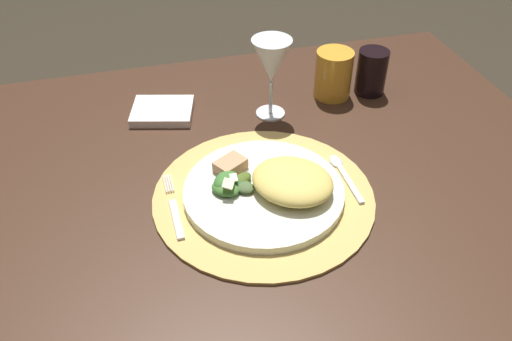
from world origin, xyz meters
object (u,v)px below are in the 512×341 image
object	(u,v)px
dinner_plate	(264,191)
spoon	(342,171)
dining_table	(270,244)
fork	(174,209)
amber_tumbler	(333,74)
wine_glass	(271,63)
dark_tumbler	(372,72)
napkin	(162,111)

from	to	relation	value
dinner_plate	spoon	bearing A→B (deg)	8.42
dining_table	fork	bearing A→B (deg)	-173.50
dinner_plate	amber_tumbler	xyz separation A→B (m)	(0.23, 0.28, 0.04)
wine_glass	dark_tumbler	xyz separation A→B (m)	(0.24, 0.03, -0.07)
napkin	dark_tumbler	distance (m)	0.46
napkin	dining_table	bearing A→B (deg)	-60.96
fork	spoon	distance (m)	0.31
dinner_plate	napkin	world-z (taller)	dinner_plate
dinner_plate	fork	world-z (taller)	dinner_plate
dark_tumbler	napkin	bearing A→B (deg)	176.80
dining_table	amber_tumbler	distance (m)	0.39
dining_table	dinner_plate	size ratio (longest dim) A/B	4.29
dinner_plate	wine_glass	world-z (taller)	wine_glass
amber_tumbler	napkin	bearing A→B (deg)	177.28
dinner_plate	napkin	size ratio (longest dim) A/B	2.21
spoon	dark_tumbler	distance (m)	0.31
dinner_plate	spoon	xyz separation A→B (m)	(0.15, 0.02, -0.01)
fork	napkin	world-z (taller)	napkin
spoon	wine_glass	xyz separation A→B (m)	(-0.07, 0.22, 0.11)
fork	amber_tumbler	bearing A→B (deg)	35.95
dinner_plate	napkin	xyz separation A→B (m)	(-0.13, 0.30, -0.01)
dining_table	dinner_plate	bearing A→B (deg)	-131.40
spoon	amber_tumbler	distance (m)	0.28
napkin	wine_glass	world-z (taller)	wine_glass
dining_table	dinner_plate	xyz separation A→B (m)	(-0.02, -0.02, 0.16)
fork	amber_tumbler	xyz separation A→B (m)	(0.39, 0.28, 0.04)
spoon	napkin	xyz separation A→B (m)	(-0.29, 0.28, 0.00)
dinner_plate	amber_tumbler	distance (m)	0.37
dinner_plate	spoon	world-z (taller)	dinner_plate
spoon	dark_tumbler	bearing A→B (deg)	56.56
fork	wine_glass	xyz separation A→B (m)	(0.24, 0.24, 0.11)
spoon	wine_glass	size ratio (longest dim) A/B	0.81
dinner_plate	spoon	size ratio (longest dim) A/B	2.02
spoon	dark_tumbler	size ratio (longest dim) A/B	1.37
napkin	amber_tumbler	bearing A→B (deg)	-2.72
fork	spoon	xyz separation A→B (m)	(0.30, 0.02, -0.00)
dining_table	wine_glass	bearing A→B (deg)	74.14
amber_tumbler	dark_tumbler	bearing A→B (deg)	-5.27
spoon	dining_table	bearing A→B (deg)	179.89
dinner_plate	fork	distance (m)	0.15
dining_table	napkin	size ratio (longest dim) A/B	9.51
dining_table	amber_tumbler	xyz separation A→B (m)	(0.21, 0.26, 0.20)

